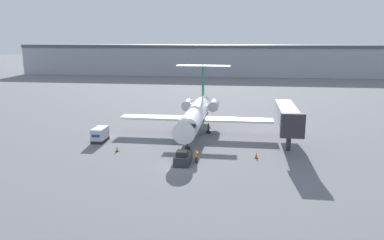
% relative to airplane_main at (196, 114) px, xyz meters
% --- Properties ---
extents(ground_plane, '(600.00, 600.00, 0.00)m').
position_rel_airplane_main_xyz_m(ground_plane, '(-0.05, -16.93, -3.42)').
color(ground_plane, slate).
extents(terminal_building, '(180.00, 16.80, 13.13)m').
position_rel_airplane_main_xyz_m(terminal_building, '(-0.05, 103.07, 3.17)').
color(terminal_building, '#9EA3AD').
rests_on(terminal_building, ground).
extents(airplane_main, '(25.93, 24.81, 10.87)m').
position_rel_airplane_main_xyz_m(airplane_main, '(0.00, 0.00, 0.00)').
color(airplane_main, white).
rests_on(airplane_main, ground).
extents(pushback_tug, '(1.97, 3.88, 1.94)m').
position_rel_airplane_main_xyz_m(pushback_tug, '(0.31, -15.68, -2.69)').
color(pushback_tug, '#2D2D33').
rests_on(pushback_tug, ground).
extents(luggage_cart, '(1.84, 3.52, 2.23)m').
position_rel_airplane_main_xyz_m(luggage_cart, '(-14.41, -7.01, -2.31)').
color(luggage_cart, '#232326').
rests_on(luggage_cart, ground).
extents(worker_near_tug, '(0.40, 0.25, 1.76)m').
position_rel_airplane_main_xyz_m(worker_near_tug, '(2.03, -15.38, -2.50)').
color(worker_near_tug, '#232838').
rests_on(worker_near_tug, ground).
extents(traffic_cone_left, '(0.55, 0.55, 0.80)m').
position_rel_airplane_main_xyz_m(traffic_cone_left, '(-10.00, -11.77, -3.04)').
color(traffic_cone_left, black).
rests_on(traffic_cone_left, ground).
extents(traffic_cone_right, '(0.55, 0.55, 0.81)m').
position_rel_airplane_main_xyz_m(traffic_cone_right, '(9.90, -12.15, -3.03)').
color(traffic_cone_right, black).
rests_on(traffic_cone_right, ground).
extents(jet_bridge, '(3.20, 14.66, 6.19)m').
position_rel_airplane_main_xyz_m(jet_bridge, '(14.61, -4.80, 1.03)').
color(jet_bridge, '#2D2D33').
rests_on(jet_bridge, ground).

